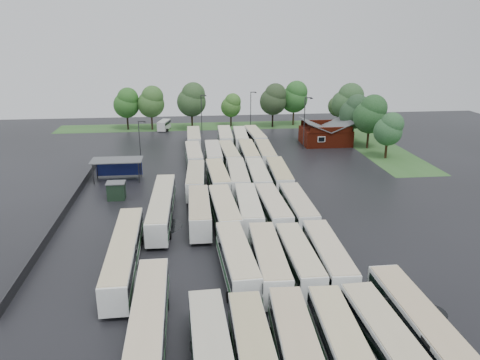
{
  "coord_description": "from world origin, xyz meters",
  "views": [
    {
      "loc": [
        -5.27,
        -53.63,
        24.04
      ],
      "look_at": [
        2.0,
        12.0,
        2.5
      ],
      "focal_mm": 35.0,
      "sensor_mm": 36.0,
      "label": 1
    }
  ],
  "objects": [
    {
      "name": "ground",
      "position": [
        0.0,
        0.0,
        0.0
      ],
      "size": [
        160.0,
        160.0,
        0.0
      ],
      "primitive_type": "plane",
      "color": "black",
      "rests_on": "ground"
    },
    {
      "name": "brick_building",
      "position": [
        24.0,
        42.77,
        1.87
      ],
      "size": [
        10.07,
        8.6,
        5.39
      ],
      "color": "#601809",
      "rests_on": "ground"
    },
    {
      "name": "wash_shed",
      "position": [
        -17.2,
        22.02,
        2.99
      ],
      "size": [
        8.2,
        4.2,
        3.58
      ],
      "color": "#2D2D30",
      "rests_on": "ground"
    },
    {
      "name": "utility_hut",
      "position": [
        -16.2,
        12.6,
        1.32
      ],
      "size": [
        2.7,
        2.2,
        2.62
      ],
      "color": "black",
      "rests_on": "ground"
    },
    {
      "name": "grass_strip_north",
      "position": [
        2.0,
        64.8,
        0.01
      ],
      "size": [
        80.0,
        10.0,
        0.01
      ],
      "primitive_type": "cube",
      "color": "#315D27",
      "rests_on": "ground"
    },
    {
      "name": "grass_strip_east",
      "position": [
        34.0,
        42.8,
        0.01
      ],
      "size": [
        10.0,
        50.0,
        0.01
      ],
      "primitive_type": "cube",
      "color": "#315D27",
      "rests_on": "ground"
    },
    {
      "name": "west_fence",
      "position": [
        -22.2,
        8.0,
        0.6
      ],
      "size": [
        0.1,
        50.0,
        1.2
      ],
      "primitive_type": "cube",
      "color": "#2D2D30",
      "rests_on": "ground"
    },
    {
      "name": "bus_r0c0",
      "position": [
        -4.24,
        -25.82,
        1.93
      ],
      "size": [
        3.12,
        12.69,
        3.51
      ],
      "rotation": [
        0.0,
        0.0,
        0.04
      ],
      "color": "white",
      "rests_on": "ground"
    },
    {
      "name": "bus_r0c1",
      "position": [
        -1.23,
        -26.14,
        1.87
      ],
      "size": [
        2.64,
        12.25,
        3.41
      ],
      "rotation": [
        0.0,
        0.0,
        0.0
      ],
      "color": "white",
      "rests_on": "ground"
    },
    {
      "name": "bus_r0c2",
      "position": [
        1.9,
        -26.09,
        1.93
      ],
      "size": [
        3.29,
        12.72,
        3.51
      ],
      "rotation": [
        0.0,
        0.0,
        -0.05
      ],
      "color": "white",
      "rests_on": "ground"
    },
    {
      "name": "bus_r0c3",
      "position": [
        5.25,
        -26.09,
        1.9
      ],
      "size": [
        3.16,
        12.52,
        3.46
      ],
      "rotation": [
        0.0,
        0.0,
        -0.04
      ],
      "color": "white",
      "rests_on": "ground"
    },
    {
      "name": "bus_r0c4",
      "position": [
        8.58,
        -26.23,
        1.95
      ],
      "size": [
        3.07,
        12.8,
        3.54
      ],
      "rotation": [
        0.0,
        0.0,
        0.03
      ],
      "color": "white",
      "rests_on": "ground"
    },
    {
      "name": "bus_r1c1",
      "position": [
        -1.01,
        -12.11,
        1.96
      ],
      "size": [
        3.37,
        12.95,
        3.57
      ],
      "rotation": [
        0.0,
        0.0,
        0.05
      ],
      "color": "white",
      "rests_on": "ground"
    },
    {
      "name": "bus_r1c2",
      "position": [
        2.11,
        -12.62,
        1.96
      ],
      "size": [
        3.06,
        12.85,
        3.56
      ],
      "rotation": [
        0.0,
        0.0,
        -0.03
      ],
      "color": "white",
      "rests_on": "ground"
    },
    {
      "name": "bus_r1c3",
      "position": [
        5.22,
        -12.41,
        1.86
      ],
      "size": [
        2.63,
        12.18,
        3.39
      ],
      "rotation": [
        0.0,
        0.0,
        0.0
      ],
      "color": "white",
      "rests_on": "ground"
    },
    {
      "name": "bus_r1c4",
      "position": [
        8.22,
        -12.49,
        1.94
      ],
      "size": [
        3.07,
        12.73,
        3.52
      ],
      "rotation": [
        0.0,
        0.0,
        -0.03
      ],
      "color": "white",
      "rests_on": "ground"
    },
    {
      "name": "bus_r2c0",
      "position": [
        -4.33,
        1.49,
        1.91
      ],
      "size": [
        2.7,
        12.46,
        3.47
      ],
      "rotation": [
        0.0,
        0.0,
        -0.0
      ],
      "color": "white",
      "rests_on": "ground"
    },
    {
      "name": "bus_r2c1",
      "position": [
        -1.22,
        0.89,
        1.97
      ],
      "size": [
        3.31,
        12.96,
        3.58
      ],
      "rotation": [
        0.0,
        0.0,
        0.05
      ],
      "color": "white",
      "rests_on": "ground"
    },
    {
      "name": "bus_r2c2",
      "position": [
        1.9,
        1.28,
        1.95
      ],
      "size": [
        3.16,
        12.85,
        3.55
      ],
      "rotation": [
        0.0,
        0.0,
        -0.04
      ],
      "color": "white",
      "rests_on": "ground"
    },
    {
      "name": "bus_r2c3",
      "position": [
        5.01,
        1.18,
        1.92
      ],
      "size": [
        2.94,
        12.59,
        3.49
      ],
      "rotation": [
        0.0,
        0.0,
        0.02
      ],
      "color": "white",
      "rests_on": "ground"
    },
    {
      "name": "bus_r2c4",
      "position": [
        8.27,
        1.08,
        1.92
      ],
      "size": [
        2.75,
        12.56,
        3.49
      ],
      "rotation": [
        0.0,
        0.0,
        -0.01
      ],
      "color": "white",
      "rests_on": "ground"
    },
    {
      "name": "bus_r3c0",
      "position": [
        -4.53,
        14.53,
        1.9
      ],
      "size": [
        3.14,
        12.49,
        3.45
      ],
      "rotation": [
        0.0,
        0.0,
        -0.04
      ],
      "color": "white",
      "rests_on": "ground"
    },
    {
      "name": "bus_r3c1",
      "position": [
        -1.14,
        14.74,
        1.94
      ],
      "size": [
        3.19,
        12.74,
        3.52
      ],
      "rotation": [
        0.0,
        0.0,
        0.04
      ],
      "color": "white",
      "rests_on": "ground"
    },
    {
      "name": "bus_r3c2",
      "position": [
        1.95,
        14.62,
        1.97
      ],
      "size": [
        3.13,
        12.97,
        3.59
      ],
      "rotation": [
        0.0,
        0.0,
        -0.03
      ],
      "color": "white",
      "rests_on": "ground"
    },
    {
      "name": "bus_r3c3",
      "position": [
        5.08,
        14.48,
        1.95
      ],
      "size": [
        3.04,
        12.8,
        3.54
      ],
      "rotation": [
        0.0,
        0.0,
        -0.03
      ],
      "color": "white",
      "rests_on": "ground"
    },
    {
      "name": "bus_r3c4",
      "position": [
        8.44,
        14.84,
        1.95
      ],
      "size": [
        3.22,
        12.82,
        3.54
      ],
      "rotation": [
        0.0,
        0.0,
        -0.04
      ],
      "color": "white",
      "rests_on": "ground"
    },
    {
      "name": "bus_r4c0",
      "position": [
        -4.58,
        28.18,
        1.91
      ],
      "size": [
        3.1,
        12.54,
        3.47
      ],
      "rotation": [
        0.0,
        0.0,
        0.04
      ],
      "color": "white",
      "rests_on": "ground"
    },
    {
      "name": "bus_r4c1",
      "position": [
        -1.04,
        28.29,
        1.94
      ],
      "size": [
        2.77,
        12.69,
        3.53
      ],
      "rotation": [
        0.0,
        0.0,
        -0.01
      ],
      "color": "white",
      "rests_on": "ground"
    },
    {
      "name": "bus_r4c2",
      "position": [
        1.8,
        28.36,
        1.87
      ],
      "size": [
        3.18,
        12.34,
        3.4
      ],
      "rotation": [
        0.0,
        0.0,
        0.05
      ],
      "color": "white",
      "rests_on": "ground"
    },
    {
      "name": "bus_r4c3",
      "position": [
        5.39,
        28.13,
        1.94
      ],
      "size": [
        2.88,
        12.69,
        3.52
      ],
      "rotation": [
        0.0,
        0.0,
        -0.01
      ],
      "color": "white",
      "rests_on": "ground"
    },
    {
      "name": "bus_r4c4",
      "position": [
        8.49,
        28.29,
        1.9
      ],
      "size": [
        3.1,
        12.51,
        3.46
      ],
      "rotation": [
        0.0,
        0.0,
        -0.04
      ],
      "color": "white",
      "rests_on": "ground"
    },
    {
      "name": "bus_r5c0",
      "position": [
        -4.36,
        42.27,
        1.92
      ],
      "size": [
        2.69,
        12.56,
        3.5
      ],
      "rotation": [
        0.0,
        0.0,
        -0.0
      ],
      "color": "white",
      "rests_on": "ground"
    },
    {
      "name": "bus_r5c2",
      "position": [
        2.18,
        42.07,
        1.96
      ],
      "size": [
        3.11,
        12.86,
        3.56
      ],
      "rotation": [
        0.0,
        0.0,
        -0.03
      ],
      "color": "white",
      "rests_on": "ground"
    },
    {
      "name": "bus_r5c3",
      "position": [
        5.39,
        41.7,
        1.88
      ],
      "size": [
        3.21,
        12.36,
        3.41
      ],
      "rotation": [
        0.0,
        0.0,
        -0.05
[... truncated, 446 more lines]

